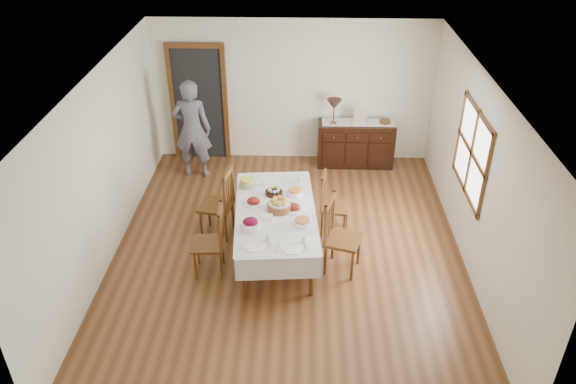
{
  "coord_description": "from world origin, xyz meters",
  "views": [
    {
      "loc": [
        0.2,
        -6.52,
        4.96
      ],
      "look_at": [
        0.0,
        0.1,
        0.95
      ],
      "focal_mm": 35.0,
      "sensor_mm": 36.0,
      "label": 1
    }
  ],
  "objects_px": {
    "chair_right_far": "(332,203)",
    "person": "(192,126)",
    "chair_left_far": "(220,202)",
    "dining_table": "(275,216)",
    "chair_left_near": "(212,240)",
    "chair_right_near": "(339,235)",
    "table_lamp": "(334,105)",
    "sideboard": "(355,144)"
  },
  "relations": [
    {
      "from": "chair_left_near",
      "to": "chair_right_far",
      "type": "distance_m",
      "value": 1.93
    },
    {
      "from": "dining_table",
      "to": "chair_right_near",
      "type": "relative_size",
      "value": 2.03
    },
    {
      "from": "dining_table",
      "to": "table_lamp",
      "type": "height_order",
      "value": "table_lamp"
    },
    {
      "from": "chair_right_far",
      "to": "table_lamp",
      "type": "distance_m",
      "value": 2.25
    },
    {
      "from": "chair_right_far",
      "to": "sideboard",
      "type": "distance_m",
      "value": 2.24
    },
    {
      "from": "dining_table",
      "to": "chair_left_near",
      "type": "relative_size",
      "value": 2.19
    },
    {
      "from": "chair_left_near",
      "to": "chair_left_far",
      "type": "bearing_deg",
      "value": 176.98
    },
    {
      "from": "dining_table",
      "to": "sideboard",
      "type": "distance_m",
      "value": 3.08
    },
    {
      "from": "chair_left_far",
      "to": "person",
      "type": "height_order",
      "value": "person"
    },
    {
      "from": "dining_table",
      "to": "chair_left_near",
      "type": "bearing_deg",
      "value": -158.16
    },
    {
      "from": "chair_right_far",
      "to": "person",
      "type": "height_order",
      "value": "person"
    },
    {
      "from": "person",
      "to": "table_lamp",
      "type": "bearing_deg",
      "value": -168.76
    },
    {
      "from": "chair_left_far",
      "to": "dining_table",
      "type": "bearing_deg",
      "value": 70.4
    },
    {
      "from": "chair_left_far",
      "to": "person",
      "type": "relative_size",
      "value": 0.59
    },
    {
      "from": "chair_right_far",
      "to": "sideboard",
      "type": "xyz_separation_m",
      "value": [
        0.51,
        2.17,
        -0.09
      ]
    },
    {
      "from": "chair_right_far",
      "to": "table_lamp",
      "type": "height_order",
      "value": "table_lamp"
    },
    {
      "from": "chair_left_near",
      "to": "table_lamp",
      "type": "distance_m",
      "value": 3.66
    },
    {
      "from": "dining_table",
      "to": "chair_right_far",
      "type": "height_order",
      "value": "chair_right_far"
    },
    {
      "from": "chair_right_near",
      "to": "sideboard",
      "type": "height_order",
      "value": "chair_right_near"
    },
    {
      "from": "dining_table",
      "to": "sideboard",
      "type": "height_order",
      "value": "sideboard"
    },
    {
      "from": "chair_left_near",
      "to": "sideboard",
      "type": "xyz_separation_m",
      "value": [
        2.16,
        3.18,
        -0.1
      ]
    },
    {
      "from": "table_lamp",
      "to": "chair_left_near",
      "type": "bearing_deg",
      "value": -118.84
    },
    {
      "from": "chair_left_far",
      "to": "table_lamp",
      "type": "height_order",
      "value": "table_lamp"
    },
    {
      "from": "table_lamp",
      "to": "chair_left_far",
      "type": "bearing_deg",
      "value": -127.53
    },
    {
      "from": "chair_left_near",
      "to": "sideboard",
      "type": "bearing_deg",
      "value": 142.25
    },
    {
      "from": "chair_left_far",
      "to": "chair_right_near",
      "type": "xyz_separation_m",
      "value": [
        1.72,
        -0.76,
        -0.01
      ]
    },
    {
      "from": "dining_table",
      "to": "chair_left_far",
      "type": "xyz_separation_m",
      "value": [
        -0.85,
        0.46,
        -0.09
      ]
    },
    {
      "from": "chair_right_near",
      "to": "chair_right_far",
      "type": "relative_size",
      "value": 1.12
    },
    {
      "from": "chair_right_near",
      "to": "chair_left_near",
      "type": "bearing_deg",
      "value": 111.84
    },
    {
      "from": "chair_right_near",
      "to": "table_lamp",
      "type": "height_order",
      "value": "table_lamp"
    },
    {
      "from": "chair_right_near",
      "to": "person",
      "type": "bearing_deg",
      "value": 61.05
    },
    {
      "from": "dining_table",
      "to": "chair_right_far",
      "type": "relative_size",
      "value": 2.27
    },
    {
      "from": "dining_table",
      "to": "person",
      "type": "height_order",
      "value": "person"
    },
    {
      "from": "sideboard",
      "to": "dining_table",
      "type": "bearing_deg",
      "value": -115.53
    },
    {
      "from": "person",
      "to": "table_lamp",
      "type": "distance_m",
      "value": 2.5
    },
    {
      "from": "chair_right_near",
      "to": "chair_right_far",
      "type": "xyz_separation_m",
      "value": [
        -0.07,
        0.89,
        -0.06
      ]
    },
    {
      "from": "chair_right_near",
      "to": "person",
      "type": "height_order",
      "value": "person"
    },
    {
      "from": "chair_left_far",
      "to": "chair_left_near",
      "type": "bearing_deg",
      "value": 9.74
    },
    {
      "from": "table_lamp",
      "to": "dining_table",
      "type": "bearing_deg",
      "value": -108.17
    },
    {
      "from": "chair_right_far",
      "to": "chair_left_far",
      "type": "bearing_deg",
      "value": 103.7
    },
    {
      "from": "chair_right_near",
      "to": "dining_table",
      "type": "bearing_deg",
      "value": 88.99
    },
    {
      "from": "dining_table",
      "to": "chair_right_near",
      "type": "distance_m",
      "value": 0.93
    }
  ]
}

